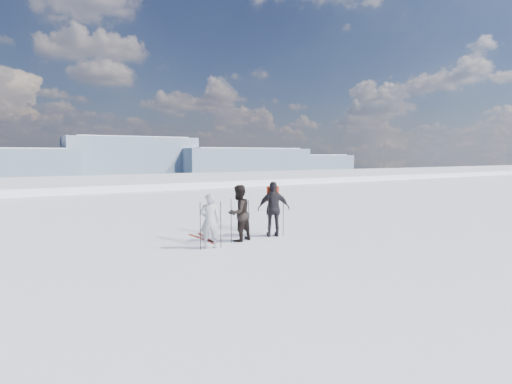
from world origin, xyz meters
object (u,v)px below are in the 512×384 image
Objects in this scene: skier_grey at (210,221)px; skis_loose at (204,238)px; skier_dark at (239,213)px; skier_pack at (274,209)px.

skis_loose is at bearing -87.59° from skier_grey.
skier_grey is at bearing -0.69° from skier_dark.
skier_pack reaches higher than skier_dark.
skier_grey is 1.24m from skier_dark.
skier_grey is 1.54m from skis_loose.
skier_grey is 0.88× the size of skier_pack.
skier_grey is at bearing 36.01° from skier_pack.
skier_pack is (1.33, 0.07, 0.03)m from skier_dark.
skier_dark is (1.16, 0.43, 0.08)m from skier_grey.
skis_loose is at bearing 4.59° from skier_pack.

